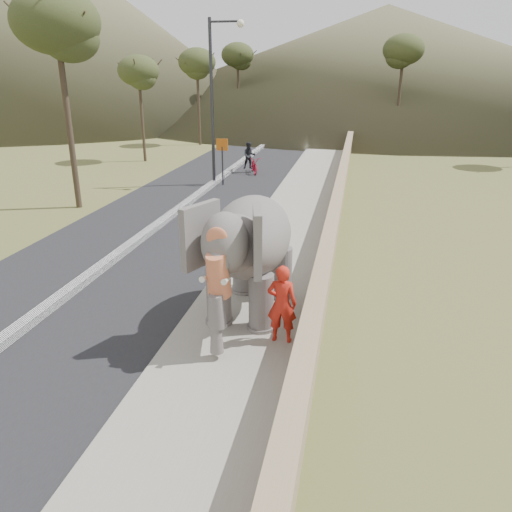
# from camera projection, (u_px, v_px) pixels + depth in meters

# --- Properties ---
(ground) EXTENTS (160.00, 160.00, 0.00)m
(ground) POSITION_uv_depth(u_px,v_px,m) (201.00, 424.00, 8.48)
(ground) COLOR olive
(ground) RESTS_ON ground
(road) EXTENTS (7.00, 120.00, 0.03)m
(road) POSITION_uv_depth(u_px,v_px,m) (153.00, 231.00, 18.59)
(road) COLOR black
(road) RESTS_ON ground
(median) EXTENTS (0.35, 120.00, 0.22)m
(median) POSITION_uv_depth(u_px,v_px,m) (153.00, 229.00, 18.56)
(median) COLOR black
(median) RESTS_ON ground
(walkway) EXTENTS (3.00, 120.00, 0.15)m
(walkway) POSITION_uv_depth(u_px,v_px,m) (285.00, 238.00, 17.64)
(walkway) COLOR #9E9687
(walkway) RESTS_ON ground
(parapet) EXTENTS (0.30, 120.00, 1.10)m
(parapet) POSITION_uv_depth(u_px,v_px,m) (333.00, 228.00, 17.16)
(parapet) COLOR tan
(parapet) RESTS_ON ground
(lamppost) EXTENTS (1.76, 0.36, 8.00)m
(lamppost) POSITION_uv_depth(u_px,v_px,m) (217.00, 87.00, 24.49)
(lamppost) COLOR #2C2C31
(lamppost) RESTS_ON ground
(signboard) EXTENTS (0.60, 0.08, 2.40)m
(signboard) POSITION_uv_depth(u_px,v_px,m) (222.00, 154.00, 25.50)
(signboard) COLOR #2D2D33
(signboard) RESTS_ON ground
(hill_left) EXTENTS (60.00, 60.00, 22.00)m
(hill_left) POSITION_uv_depth(u_px,v_px,m) (38.00, 24.00, 62.21)
(hill_left) COLOR brown
(hill_left) RESTS_ON ground
(hill_far) EXTENTS (80.00, 80.00, 14.00)m
(hill_far) POSITION_uv_depth(u_px,v_px,m) (384.00, 60.00, 69.37)
(hill_far) COLOR brown
(hill_far) RESTS_ON ground
(elephant_and_man) EXTENTS (2.46, 4.21, 2.93)m
(elephant_and_man) POSITION_uv_depth(u_px,v_px,m) (252.00, 253.00, 11.76)
(elephant_and_man) COLOR slate
(elephant_and_man) RESTS_ON ground
(motorcyclist) EXTENTS (1.34, 1.93, 1.79)m
(motorcyclist) POSITION_uv_depth(u_px,v_px,m) (252.00, 162.00, 28.89)
(motorcyclist) COLOR maroon
(motorcyclist) RESTS_ON ground
(trees) EXTENTS (48.45, 42.10, 8.93)m
(trees) POSITION_uv_depth(u_px,v_px,m) (352.00, 98.00, 33.08)
(trees) COLOR #473828
(trees) RESTS_ON ground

